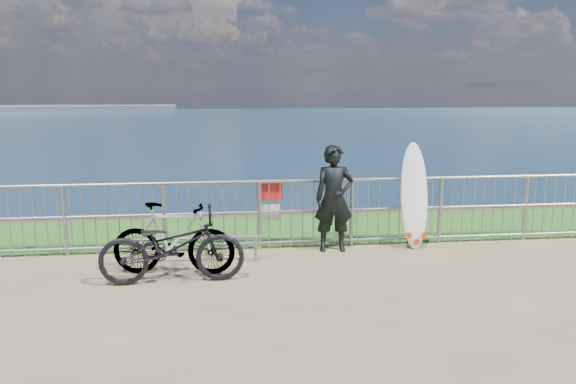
{
  "coord_description": "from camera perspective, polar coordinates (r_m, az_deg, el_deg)",
  "views": [
    {
      "loc": [
        -1.08,
        -7.12,
        2.61
      ],
      "look_at": [
        -0.09,
        1.2,
        1.0
      ],
      "focal_mm": 35.0,
      "sensor_mm": 36.0,
      "label": 1
    }
  ],
  "objects": [
    {
      "name": "seascape",
      "position": [
        160.52,
        -22.38,
        7.67
      ],
      "size": [
        260.0,
        260.0,
        5.0
      ],
      "color": "brown",
      "rests_on": "ground"
    },
    {
      "name": "railing",
      "position": [
        9.02,
        0.37,
        -2.13
      ],
      "size": [
        10.06,
        0.1,
        1.13
      ],
      "color": "gray",
      "rests_on": "ground"
    },
    {
      "name": "surfer",
      "position": [
        8.84,
        4.7,
        -0.68
      ],
      "size": [
        0.63,
        0.42,
        1.69
      ],
      "primitive_type": "imported",
      "rotation": [
        0.0,
        0.0,
        -0.03
      ],
      "color": "black",
      "rests_on": "ground"
    },
    {
      "name": "bicycle_far",
      "position": [
        7.94,
        -11.56,
        -4.67
      ],
      "size": [
        1.75,
        0.73,
        1.02
      ],
      "primitive_type": "imported",
      "rotation": [
        0.0,
        0.0,
        1.42
      ],
      "color": "black",
      "rests_on": "ground"
    },
    {
      "name": "surfboard",
      "position": [
        9.27,
        12.7,
        -0.75
      ],
      "size": [
        0.45,
        0.41,
        1.71
      ],
      "color": "white",
      "rests_on": "ground"
    },
    {
      "name": "bike_rack",
      "position": [
        8.38,
        -9.51,
        -4.97
      ],
      "size": [
        2.0,
        0.05,
        0.41
      ],
      "color": "gray",
      "rests_on": "ground"
    },
    {
      "name": "grass_strip",
      "position": [
        10.21,
        -0.48,
        -3.87
      ],
      "size": [
        120.0,
        120.0,
        0.0
      ],
      "primitive_type": "plane",
      "color": "#215A18",
      "rests_on": "ground"
    },
    {
      "name": "bicycle_near",
      "position": [
        7.62,
        -11.7,
        -5.43
      ],
      "size": [
        1.93,
        0.74,
        1.0
      ],
      "primitive_type": "imported",
      "rotation": [
        0.0,
        0.0,
        1.61
      ],
      "color": "black",
      "rests_on": "ground"
    }
  ]
}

